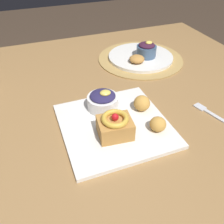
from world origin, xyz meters
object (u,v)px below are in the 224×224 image
at_px(back_plate, 141,57).
at_px(back_ramekin, 146,50).
at_px(berry_ramekin, 103,101).
at_px(fork, 209,112).
at_px(fritter_front, 142,103).
at_px(back_pastry, 137,59).
at_px(front_plate, 114,125).
at_px(cake_slice, 115,126).
at_px(fritter_middle, 158,124).

bearing_deg(back_plate, back_ramekin, -40.09).
bearing_deg(berry_ramekin, fork, -22.53).
relative_size(fritter_front, back_pastry, 0.83).
bearing_deg(front_plate, cake_slice, -109.62).
bearing_deg(back_ramekin, cake_slice, -126.83).
bearing_deg(cake_slice, berry_ramekin, 86.07).
bearing_deg(fritter_middle, front_plate, 147.07).
distance_m(cake_slice, fritter_middle, 0.12).
bearing_deg(fritter_front, fork, -21.77).
relative_size(berry_ramekin, back_ramekin, 1.15).
relative_size(berry_ramekin, back_plate, 0.35).
xyz_separation_m(cake_slice, fork, (0.32, -0.00, -0.04)).
relative_size(fritter_front, back_ramekin, 0.62).
bearing_deg(front_plate, back_pastry, 55.15).
xyz_separation_m(fritter_middle, back_ramekin, (0.18, 0.42, 0.01)).
xyz_separation_m(front_plate, fritter_front, (0.10, 0.03, 0.03)).
relative_size(fritter_middle, fork, 0.37).
distance_m(berry_ramekin, back_pastry, 0.33).
relative_size(fritter_middle, back_ramekin, 0.56).
distance_m(front_plate, berry_ramekin, 0.09).
relative_size(fritter_middle, back_plate, 0.17).
distance_m(cake_slice, fork, 0.32).
distance_m(fritter_front, fork, 0.21).
relative_size(back_ramekin, back_pastry, 1.34).
bearing_deg(back_ramekin, back_pastry, -149.13).
distance_m(berry_ramekin, fritter_front, 0.12).
relative_size(cake_slice, back_plate, 0.35).
height_order(fritter_middle, back_plate, fritter_middle).
height_order(fritter_front, back_plate, fritter_front).
bearing_deg(fritter_middle, cake_slice, 168.67).
xyz_separation_m(berry_ramekin, back_ramekin, (0.29, 0.27, 0.01)).
relative_size(fritter_front, fritter_middle, 1.10).
bearing_deg(berry_ramekin, fritter_middle, -53.55).
bearing_deg(back_plate, berry_ramekin, -133.37).
height_order(back_plate, back_pastry, back_pastry).
distance_m(front_plate, fork, 0.30).
bearing_deg(cake_slice, back_pastry, 56.74).
height_order(back_plate, fork, back_plate).
relative_size(berry_ramekin, fritter_middle, 2.05).
relative_size(cake_slice, fritter_front, 1.90).
height_order(berry_ramekin, fork, berry_ramekin).
bearing_deg(fork, fritter_front, 52.98).
bearing_deg(back_plate, front_plate, -125.65).
bearing_deg(back_pastry, fork, -77.87).
xyz_separation_m(back_ramekin, back_pastry, (-0.06, -0.04, -0.02)).
height_order(fritter_front, fork, fritter_front).
xyz_separation_m(front_plate, back_plate, (0.27, 0.37, 0.01)).
xyz_separation_m(front_plate, berry_ramekin, (-0.01, 0.08, 0.03)).
bearing_deg(fork, front_plate, 66.14).
distance_m(cake_slice, back_ramekin, 0.50).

